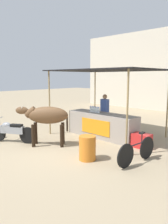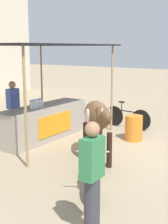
{
  "view_description": "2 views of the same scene",
  "coord_description": "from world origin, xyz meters",
  "px_view_note": "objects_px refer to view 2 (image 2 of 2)",
  "views": [
    {
      "loc": [
        5.4,
        -4.45,
        2.39
      ],
      "look_at": [
        0.02,
        1.14,
        1.14
      ],
      "focal_mm": 35.0,
      "sensor_mm": 36.0,
      "label": 1
    },
    {
      "loc": [
        -6.55,
        -3.56,
        2.58
      ],
      "look_at": [
        -0.27,
        0.65,
        1.0
      ],
      "focal_mm": 50.0,
      "sensor_mm": 36.0,
      "label": 2
    }
  ],
  "objects_px": {
    "water_barrel": "(133,128)",
    "cow": "(97,117)",
    "motorcycle_parked": "(94,165)",
    "passerby_on_street": "(92,180)",
    "bicycle_leaning": "(127,117)",
    "vendor_behind_counter": "(13,109)",
    "stall_counter": "(44,122)",
    "cooler_box": "(83,119)"
  },
  "relations": [
    {
      "from": "cow",
      "to": "passerby_on_street",
      "type": "height_order",
      "value": "passerby_on_street"
    },
    {
      "from": "stall_counter",
      "to": "cooler_box",
      "type": "bearing_deg",
      "value": -3.03
    },
    {
      "from": "cow",
      "to": "passerby_on_street",
      "type": "distance_m",
      "value": 2.99
    },
    {
      "from": "motorcycle_parked",
      "to": "bicycle_leaning",
      "type": "relative_size",
      "value": 0.96
    },
    {
      "from": "passerby_on_street",
      "to": "bicycle_leaning",
      "type": "bearing_deg",
      "value": 21.68
    },
    {
      "from": "motorcycle_parked",
      "to": "bicycle_leaning",
      "type": "bearing_deg",
      "value": 18.33
    },
    {
      "from": "stall_counter",
      "to": "cooler_box",
      "type": "xyz_separation_m",
      "value": [
        1.84,
        -0.1,
        -0.24
      ]
    },
    {
      "from": "bicycle_leaning",
      "to": "passerby_on_street",
      "type": "bearing_deg",
      "value": -158.32
    },
    {
      "from": "vendor_behind_counter",
      "to": "cow",
      "type": "distance_m",
      "value": 2.96
    },
    {
      "from": "water_barrel",
      "to": "cow",
      "type": "distance_m",
      "value": 2.08
    },
    {
      "from": "stall_counter",
      "to": "vendor_behind_counter",
      "type": "distance_m",
      "value": 0.96
    },
    {
      "from": "cooler_box",
      "to": "water_barrel",
      "type": "height_order",
      "value": "water_barrel"
    },
    {
      "from": "stall_counter",
      "to": "vendor_behind_counter",
      "type": "relative_size",
      "value": 1.82
    },
    {
      "from": "vendor_behind_counter",
      "to": "bicycle_leaning",
      "type": "xyz_separation_m",
      "value": [
        2.89,
        -2.17,
        -0.5
      ]
    },
    {
      "from": "bicycle_leaning",
      "to": "motorcycle_parked",
      "type": "bearing_deg",
      "value": -161.67
    },
    {
      "from": "water_barrel",
      "to": "cow",
      "type": "xyz_separation_m",
      "value": [
        -1.97,
        -0.0,
        0.68
      ]
    },
    {
      "from": "stall_counter",
      "to": "passerby_on_street",
      "type": "height_order",
      "value": "passerby_on_street"
    },
    {
      "from": "stall_counter",
      "to": "passerby_on_street",
      "type": "bearing_deg",
      "value": -131.69
    },
    {
      "from": "bicycle_leaning",
      "to": "water_barrel",
      "type": "bearing_deg",
      "value": -146.55
    },
    {
      "from": "vendor_behind_counter",
      "to": "cow",
      "type": "height_order",
      "value": "vendor_behind_counter"
    },
    {
      "from": "cooler_box",
      "to": "vendor_behind_counter",
      "type": "bearing_deg",
      "value": 159.7
    },
    {
      "from": "water_barrel",
      "to": "vendor_behind_counter",
      "type": "bearing_deg",
      "value": 120.31
    },
    {
      "from": "water_barrel",
      "to": "passerby_on_street",
      "type": "relative_size",
      "value": 0.43
    },
    {
      "from": "stall_counter",
      "to": "cooler_box",
      "type": "distance_m",
      "value": 1.85
    },
    {
      "from": "passerby_on_street",
      "to": "vendor_behind_counter",
      "type": "bearing_deg",
      "value": 57.55
    },
    {
      "from": "motorcycle_parked",
      "to": "vendor_behind_counter",
      "type": "bearing_deg",
      "value": 68.03
    },
    {
      "from": "cooler_box",
      "to": "cow",
      "type": "xyz_separation_m",
      "value": [
        -2.54,
        -2.1,
        0.79
      ]
    },
    {
      "from": "cow",
      "to": "motorcycle_parked",
      "type": "relative_size",
      "value": 1.0
    },
    {
      "from": "cow",
      "to": "passerby_on_street",
      "type": "bearing_deg",
      "value": -149.83
    },
    {
      "from": "cooler_box",
      "to": "motorcycle_parked",
      "type": "height_order",
      "value": "motorcycle_parked"
    },
    {
      "from": "vendor_behind_counter",
      "to": "cooler_box",
      "type": "height_order",
      "value": "vendor_behind_counter"
    },
    {
      "from": "water_barrel",
      "to": "stall_counter",
      "type": "bearing_deg",
      "value": 119.87
    },
    {
      "from": "water_barrel",
      "to": "motorcycle_parked",
      "type": "relative_size",
      "value": 0.45
    },
    {
      "from": "stall_counter",
      "to": "cooler_box",
      "type": "height_order",
      "value": "stall_counter"
    },
    {
      "from": "cooler_box",
      "to": "cow",
      "type": "height_order",
      "value": "cow"
    },
    {
      "from": "vendor_behind_counter",
      "to": "stall_counter",
      "type": "bearing_deg",
      "value": -58.45
    },
    {
      "from": "motorcycle_parked",
      "to": "passerby_on_street",
      "type": "xyz_separation_m",
      "value": [
        -1.37,
        -0.83,
        0.42
      ]
    },
    {
      "from": "water_barrel",
      "to": "passerby_on_street",
      "type": "distance_m",
      "value": 4.82
    },
    {
      "from": "water_barrel",
      "to": "motorcycle_parked",
      "type": "distance_m",
      "value": 3.25
    },
    {
      "from": "stall_counter",
      "to": "motorcycle_parked",
      "type": "xyz_separation_m",
      "value": [
        -1.92,
        -2.86,
        -0.05
      ]
    },
    {
      "from": "motorcycle_parked",
      "to": "passerby_on_street",
      "type": "relative_size",
      "value": 0.96
    },
    {
      "from": "vendor_behind_counter",
      "to": "passerby_on_street",
      "type": "height_order",
      "value": "same"
    }
  ]
}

